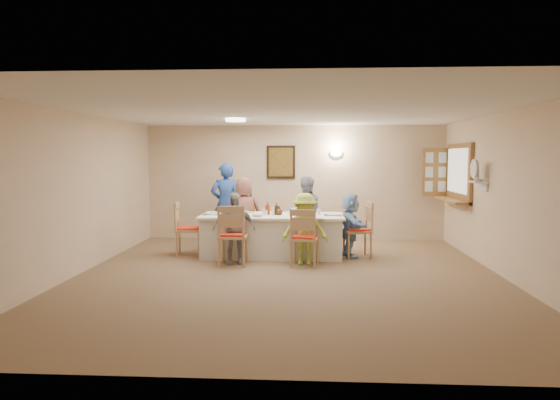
# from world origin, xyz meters

# --- Properties ---
(ground) EXTENTS (7.00, 7.00, 0.00)m
(ground) POSITION_xyz_m (0.00, 0.00, 0.00)
(ground) COLOR brown
(room_walls) EXTENTS (7.00, 7.00, 7.00)m
(room_walls) POSITION_xyz_m (0.00, 0.00, 1.51)
(room_walls) COLOR beige
(room_walls) RESTS_ON ground
(wall_picture) EXTENTS (0.62, 0.05, 0.72)m
(wall_picture) POSITION_xyz_m (-0.30, 3.46, 1.70)
(wall_picture) COLOR black
(wall_picture) RESTS_ON room_walls
(wall_sconce) EXTENTS (0.26, 0.09, 0.18)m
(wall_sconce) POSITION_xyz_m (0.90, 3.44, 1.90)
(wall_sconce) COLOR white
(wall_sconce) RESTS_ON room_walls
(ceiling_light) EXTENTS (0.36, 0.36, 0.05)m
(ceiling_light) POSITION_xyz_m (-1.00, 1.50, 2.47)
(ceiling_light) COLOR white
(ceiling_light) RESTS_ON room_walls
(serving_hatch) EXTENTS (0.06, 1.50, 1.15)m
(serving_hatch) POSITION_xyz_m (3.21, 2.40, 1.50)
(serving_hatch) COLOR olive
(serving_hatch) RESTS_ON room_walls
(hatch_sill) EXTENTS (0.30, 1.50, 0.05)m
(hatch_sill) POSITION_xyz_m (3.09, 2.40, 0.97)
(hatch_sill) COLOR olive
(hatch_sill) RESTS_ON room_walls
(shutter_door) EXTENTS (0.55, 0.04, 1.00)m
(shutter_door) POSITION_xyz_m (2.95, 3.16, 1.50)
(shutter_door) COLOR olive
(shutter_door) RESTS_ON room_walls
(fan_shelf) EXTENTS (0.22, 0.36, 0.03)m
(fan_shelf) POSITION_xyz_m (3.13, 1.05, 1.40)
(fan_shelf) COLOR white
(fan_shelf) RESTS_ON room_walls
(desk_fan) EXTENTS (0.30, 0.30, 0.28)m
(desk_fan) POSITION_xyz_m (3.10, 1.05, 1.55)
(desk_fan) COLOR #A5A5A8
(desk_fan) RESTS_ON fan_shelf
(dining_table) EXTENTS (2.60, 1.10, 0.76)m
(dining_table) POSITION_xyz_m (-0.35, 1.60, 0.38)
(dining_table) COLOR silver
(dining_table) RESTS_ON ground
(chair_back_left) EXTENTS (0.48, 0.48, 0.92)m
(chair_back_left) POSITION_xyz_m (-0.95, 2.40, 0.46)
(chair_back_left) COLOR tan
(chair_back_left) RESTS_ON ground
(chair_back_right) EXTENTS (0.54, 0.54, 0.98)m
(chair_back_right) POSITION_xyz_m (0.25, 2.40, 0.49)
(chair_back_right) COLOR tan
(chair_back_right) RESTS_ON ground
(chair_front_left) EXTENTS (0.49, 0.49, 1.03)m
(chair_front_left) POSITION_xyz_m (-0.95, 0.80, 0.51)
(chair_front_left) COLOR tan
(chair_front_left) RESTS_ON ground
(chair_front_right) EXTENTS (0.53, 0.53, 0.98)m
(chair_front_right) POSITION_xyz_m (0.25, 0.80, 0.49)
(chair_front_right) COLOR tan
(chair_front_right) RESTS_ON ground
(chair_left_end) EXTENTS (0.53, 0.53, 1.00)m
(chair_left_end) POSITION_xyz_m (-1.90, 1.60, 0.50)
(chair_left_end) COLOR tan
(chair_left_end) RESTS_ON ground
(chair_right_end) EXTENTS (0.55, 0.55, 1.01)m
(chair_right_end) POSITION_xyz_m (1.20, 1.60, 0.51)
(chair_right_end) COLOR tan
(chair_right_end) RESTS_ON ground
(diner_back_left) EXTENTS (0.80, 0.61, 1.43)m
(diner_back_left) POSITION_xyz_m (-0.95, 2.28, 0.71)
(diner_back_left) COLOR brown
(diner_back_left) RESTS_ON ground
(diner_back_right) EXTENTS (0.84, 0.73, 1.44)m
(diner_back_right) POSITION_xyz_m (0.25, 2.28, 0.72)
(diner_back_right) COLOR #8D8AA1
(diner_back_right) RESTS_ON ground
(diner_front_left) EXTENTS (0.81, 0.54, 1.22)m
(diner_front_left) POSITION_xyz_m (-0.95, 0.92, 0.61)
(diner_front_left) COLOR #9C9C9C
(diner_front_left) RESTS_ON ground
(diner_front_right) EXTENTS (0.79, 0.46, 1.21)m
(diner_front_right) POSITION_xyz_m (0.25, 0.92, 0.61)
(diner_front_right) COLOR #B4CC43
(diner_front_right) RESTS_ON ground
(diner_right_end) EXTENTS (1.20, 0.71, 1.17)m
(diner_right_end) POSITION_xyz_m (1.07, 1.60, 0.58)
(diner_right_end) COLOR #90BAEA
(diner_right_end) RESTS_ON ground
(caregiver) EXTENTS (0.88, 0.80, 1.69)m
(caregiver) POSITION_xyz_m (-1.40, 2.75, 0.85)
(caregiver) COLOR #274799
(caregiver) RESTS_ON ground
(placemat_fl) EXTENTS (0.33, 0.24, 0.01)m
(placemat_fl) POSITION_xyz_m (-0.95, 1.18, 0.76)
(placemat_fl) COLOR #472B19
(placemat_fl) RESTS_ON dining_table
(plate_fl) EXTENTS (0.23, 0.23, 0.01)m
(plate_fl) POSITION_xyz_m (-0.95, 1.18, 0.77)
(plate_fl) COLOR white
(plate_fl) RESTS_ON dining_table
(napkin_fl) EXTENTS (0.14, 0.14, 0.01)m
(napkin_fl) POSITION_xyz_m (-0.77, 1.13, 0.77)
(napkin_fl) COLOR yellow
(napkin_fl) RESTS_ON dining_table
(placemat_fr) EXTENTS (0.37, 0.27, 0.01)m
(placemat_fr) POSITION_xyz_m (0.25, 1.18, 0.76)
(placemat_fr) COLOR #472B19
(placemat_fr) RESTS_ON dining_table
(plate_fr) EXTENTS (0.24, 0.24, 0.01)m
(plate_fr) POSITION_xyz_m (0.25, 1.18, 0.77)
(plate_fr) COLOR white
(plate_fr) RESTS_ON dining_table
(napkin_fr) EXTENTS (0.13, 0.13, 0.01)m
(napkin_fr) POSITION_xyz_m (0.43, 1.13, 0.77)
(napkin_fr) COLOR yellow
(napkin_fr) RESTS_ON dining_table
(placemat_bl) EXTENTS (0.33, 0.24, 0.01)m
(placemat_bl) POSITION_xyz_m (-0.95, 2.02, 0.76)
(placemat_bl) COLOR #472B19
(placemat_bl) RESTS_ON dining_table
(plate_bl) EXTENTS (0.25, 0.25, 0.02)m
(plate_bl) POSITION_xyz_m (-0.95, 2.02, 0.77)
(plate_bl) COLOR white
(plate_bl) RESTS_ON dining_table
(napkin_bl) EXTENTS (0.14, 0.14, 0.01)m
(napkin_bl) POSITION_xyz_m (-0.77, 1.97, 0.77)
(napkin_bl) COLOR yellow
(napkin_bl) RESTS_ON dining_table
(placemat_br) EXTENTS (0.32, 0.24, 0.01)m
(placemat_br) POSITION_xyz_m (0.25, 2.02, 0.76)
(placemat_br) COLOR #472B19
(placemat_br) RESTS_ON dining_table
(plate_br) EXTENTS (0.22, 0.22, 0.01)m
(plate_br) POSITION_xyz_m (0.25, 2.02, 0.77)
(plate_br) COLOR white
(plate_br) RESTS_ON dining_table
(napkin_br) EXTENTS (0.14, 0.14, 0.01)m
(napkin_br) POSITION_xyz_m (0.43, 1.97, 0.77)
(napkin_br) COLOR yellow
(napkin_br) RESTS_ON dining_table
(placemat_le) EXTENTS (0.34, 0.25, 0.01)m
(placemat_le) POSITION_xyz_m (-1.45, 1.60, 0.76)
(placemat_le) COLOR #472B19
(placemat_le) RESTS_ON dining_table
(plate_le) EXTENTS (0.26, 0.26, 0.02)m
(plate_le) POSITION_xyz_m (-1.45, 1.60, 0.77)
(plate_le) COLOR white
(plate_le) RESTS_ON dining_table
(napkin_le) EXTENTS (0.14, 0.14, 0.01)m
(napkin_le) POSITION_xyz_m (-1.27, 1.55, 0.77)
(napkin_le) COLOR yellow
(napkin_le) RESTS_ON dining_table
(placemat_re) EXTENTS (0.36, 0.27, 0.01)m
(placemat_re) POSITION_xyz_m (0.77, 1.60, 0.76)
(placemat_re) COLOR #472B19
(placemat_re) RESTS_ON dining_table
(plate_re) EXTENTS (0.25, 0.25, 0.02)m
(plate_re) POSITION_xyz_m (0.77, 1.60, 0.77)
(plate_re) COLOR white
(plate_re) RESTS_ON dining_table
(napkin_re) EXTENTS (0.14, 0.14, 0.01)m
(napkin_re) POSITION_xyz_m (0.95, 1.55, 0.77)
(napkin_re) COLOR yellow
(napkin_re) RESTS_ON dining_table
(teacup_a) EXTENTS (0.16, 0.16, 0.08)m
(teacup_a) POSITION_xyz_m (-1.18, 1.29, 0.80)
(teacup_a) COLOR white
(teacup_a) RESTS_ON dining_table
(teacup_b) EXTENTS (0.15, 0.15, 0.09)m
(teacup_b) POSITION_xyz_m (0.04, 2.09, 0.80)
(teacup_b) COLOR white
(teacup_b) RESTS_ON dining_table
(bowl_a) EXTENTS (0.22, 0.22, 0.05)m
(bowl_a) POSITION_xyz_m (-0.60, 1.33, 0.79)
(bowl_a) COLOR white
(bowl_a) RESTS_ON dining_table
(bowl_b) EXTENTS (0.23, 0.23, 0.06)m
(bowl_b) POSITION_xyz_m (0.02, 1.81, 0.79)
(bowl_b) COLOR white
(bowl_b) RESTS_ON dining_table
(condiment_ketchup) EXTENTS (0.14, 0.14, 0.24)m
(condiment_ketchup) POSITION_xyz_m (-0.44, 1.62, 0.88)
(condiment_ketchup) COLOR #AA2E0E
(condiment_ketchup) RESTS_ON dining_table
(condiment_brown) EXTENTS (0.13, 0.13, 0.22)m
(condiment_brown) POSITION_xyz_m (-0.28, 1.64, 0.87)
(condiment_brown) COLOR #412611
(condiment_brown) RESTS_ON dining_table
(condiment_malt) EXTENTS (0.20, 0.20, 0.16)m
(condiment_malt) POSITION_xyz_m (-0.23, 1.58, 0.84)
(condiment_malt) COLOR #412611
(condiment_malt) RESTS_ON dining_table
(drinking_glass) EXTENTS (0.07, 0.07, 0.10)m
(drinking_glass) POSITION_xyz_m (-0.50, 1.65, 0.82)
(drinking_glass) COLOR silver
(drinking_glass) RESTS_ON dining_table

